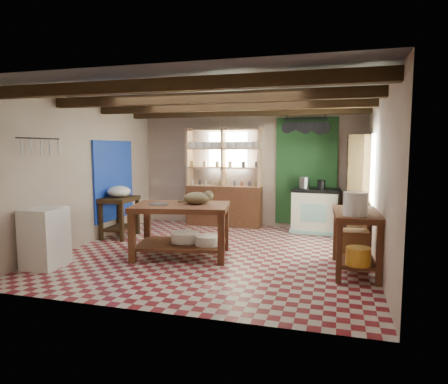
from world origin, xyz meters
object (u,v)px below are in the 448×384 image
(white_cabinet, at_px, (45,238))
(prep_table, at_px, (120,217))
(cat, at_px, (197,198))
(work_table, at_px, (181,230))
(stove, at_px, (316,211))
(right_counter, at_px, (355,242))

(white_cabinet, bearing_deg, prep_table, 86.22)
(white_cabinet, xyz_separation_m, cat, (1.96, 1.19, 0.51))
(work_table, relative_size, white_cabinet, 1.72)
(stove, height_order, prep_table, stove)
(right_counter, bearing_deg, stove, 102.35)
(white_cabinet, xyz_separation_m, right_counter, (4.40, 1.01, -0.00))
(stove, height_order, cat, cat)
(right_counter, bearing_deg, prep_table, 163.79)
(prep_table, height_order, right_counter, right_counter)
(stove, bearing_deg, prep_table, -153.28)
(cat, bearing_deg, white_cabinet, -170.18)
(cat, bearing_deg, right_counter, -25.40)
(work_table, distance_m, stove, 3.19)
(right_counter, relative_size, cat, 2.80)
(prep_table, bearing_deg, work_table, -32.59)
(prep_table, bearing_deg, stove, 19.65)
(stove, xyz_separation_m, cat, (-1.75, -2.40, 0.50))
(white_cabinet, distance_m, cat, 2.35)
(cat, bearing_deg, stove, 32.49)
(right_counter, bearing_deg, cat, 173.27)
(prep_table, xyz_separation_m, right_counter, (4.38, -1.05, 0.04))
(white_cabinet, relative_size, right_counter, 0.72)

